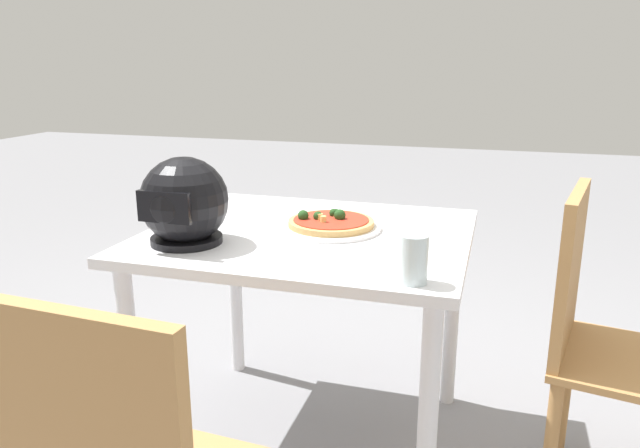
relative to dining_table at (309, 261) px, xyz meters
The scene contains 7 objects.
ground_plane 0.63m from the dining_table, ahead, with size 14.00×14.00×0.00m, color gray.
dining_table is the anchor object (origin of this frame).
pizza_plate 0.12m from the dining_table, 147.09° to the right, with size 0.31×0.31×0.01m, color white.
pizza 0.14m from the dining_table, 145.42° to the right, with size 0.27×0.27×0.05m.
motorcycle_helmet 0.43m from the dining_table, 35.81° to the left, with size 0.25×0.25×0.25m.
drinking_glass 0.53m from the dining_table, 136.75° to the left, with size 0.07×0.07×0.12m, color silver.
chair_side 0.85m from the dining_table, behind, with size 0.47×0.47×0.90m.
Camera 1 is at (-0.54, 1.69, 1.24)m, focal length 33.84 mm.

